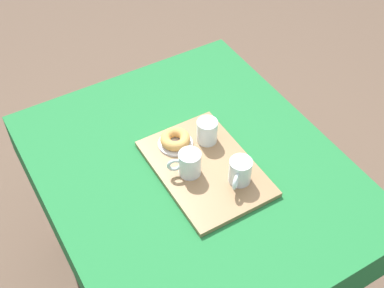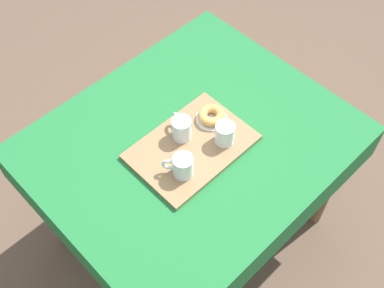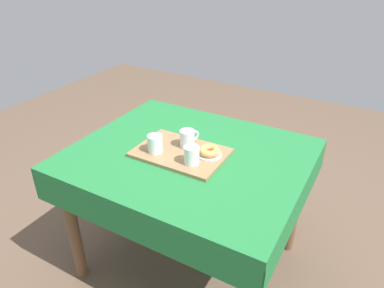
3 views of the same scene
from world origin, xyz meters
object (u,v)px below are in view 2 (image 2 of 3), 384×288
object	(u,v)px
serving_tray	(192,147)
water_glass_near	(225,134)
sugar_donut_left	(212,115)
tea_mug_left	(181,129)
dining_table	(191,154)
tea_mug_right	(182,166)
donut_plate_left	(211,119)

from	to	relation	value
serving_tray	water_glass_near	distance (m)	0.13
serving_tray	sugar_donut_left	size ratio (longest dim) A/B	4.25
serving_tray	tea_mug_left	world-z (taller)	tea_mug_left
dining_table	serving_tray	world-z (taller)	serving_tray
tea_mug_left	tea_mug_right	bearing A→B (deg)	-132.20
tea_mug_right	water_glass_near	world-z (taller)	tea_mug_right
tea_mug_right	dining_table	bearing A→B (deg)	34.89
water_glass_near	sugar_donut_left	xyz separation A→B (m)	(0.04, 0.11, -0.02)
water_glass_near	donut_plate_left	world-z (taller)	water_glass_near
serving_tray	sugar_donut_left	bearing A→B (deg)	14.23
dining_table	serving_tray	distance (m)	0.12
sugar_donut_left	tea_mug_left	bearing A→B (deg)	170.07
tea_mug_right	serving_tray	bearing A→B (deg)	30.88
serving_tray	donut_plate_left	distance (m)	0.15
serving_tray	donut_plate_left	size ratio (longest dim) A/B	3.64
tea_mug_left	sugar_donut_left	size ratio (longest dim) A/B	1.06
water_glass_near	donut_plate_left	bearing A→B (deg)	69.72
tea_mug_right	donut_plate_left	bearing A→B (deg)	21.91
tea_mug_right	sugar_donut_left	distance (m)	0.27
water_glass_near	dining_table	bearing A→B (deg)	126.30
water_glass_near	sugar_donut_left	distance (m)	0.11
tea_mug_left	sugar_donut_left	xyz separation A→B (m)	(0.14, -0.02, -0.02)
serving_tray	sugar_donut_left	xyz separation A→B (m)	(0.14, 0.04, 0.03)
serving_tray	water_glass_near	xyz separation A→B (m)	(0.10, -0.07, 0.05)
tea_mug_right	sugar_donut_left	world-z (taller)	tea_mug_right
tea_mug_left	water_glass_near	xyz separation A→B (m)	(0.10, -0.13, -0.00)
tea_mug_right	donut_plate_left	xyz separation A→B (m)	(0.25, 0.10, -0.04)
sugar_donut_left	water_glass_near	bearing A→B (deg)	-110.28
dining_table	tea_mug_right	bearing A→B (deg)	-145.11
tea_mug_right	water_glass_near	xyz separation A→B (m)	(0.21, -0.01, -0.00)
dining_table	sugar_donut_left	size ratio (longest dim) A/B	11.04
water_glass_near	donut_plate_left	distance (m)	0.12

